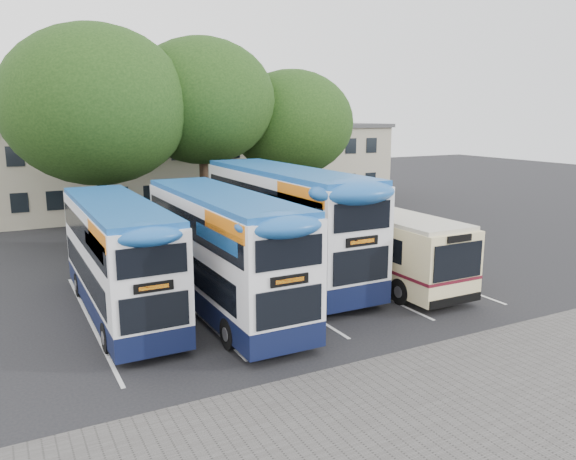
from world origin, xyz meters
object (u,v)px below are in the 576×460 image
at_px(tree_mid, 202,101).
at_px(tree_right, 292,123).
at_px(bus_dd_left, 118,253).
at_px(bus_single, 371,239).
at_px(lamp_post, 303,142).
at_px(bus_dd_mid, 222,246).
at_px(bus_dd_right, 285,218).
at_px(tree_left, 96,106).

xyz_separation_m(tree_mid, tree_right, (6.12, 0.48, -1.28)).
distance_m(bus_dd_left, bus_single, 10.58).
height_order(lamp_post, tree_mid, tree_mid).
bearing_deg(bus_dd_mid, bus_dd_right, 34.31).
bearing_deg(tree_right, bus_dd_right, -119.42).
relative_size(lamp_post, tree_mid, 0.80).
bearing_deg(bus_dd_left, tree_mid, 58.32).
bearing_deg(bus_dd_left, bus_dd_mid, -20.90).
height_order(bus_dd_left, bus_dd_right, bus_dd_right).
xyz_separation_m(tree_left, bus_dd_left, (-1.45, -11.40, -5.17)).
xyz_separation_m(tree_left, tree_mid, (5.92, 0.54, 0.29)).
relative_size(tree_mid, bus_single, 1.12).
bearing_deg(lamp_post, bus_dd_left, -136.71).
bearing_deg(lamp_post, tree_left, -166.83).
distance_m(tree_left, tree_right, 12.12).
relative_size(lamp_post, tree_left, 0.79).
xyz_separation_m(tree_right, bus_single, (-2.92, -12.80, -4.70)).
bearing_deg(bus_dd_right, bus_dd_left, -169.28).
xyz_separation_m(tree_left, tree_right, (12.03, 1.02, -0.99)).
height_order(lamp_post, bus_dd_left, lamp_post).
bearing_deg(tree_right, bus_dd_left, -137.36).
distance_m(tree_right, bus_single, 13.94).
height_order(bus_dd_left, bus_single, bus_dd_left).
bearing_deg(bus_dd_mid, tree_right, 53.54).
distance_m(tree_mid, bus_single, 14.06).
distance_m(tree_left, tree_mid, 5.95).
relative_size(tree_left, bus_dd_left, 1.19).
bearing_deg(bus_dd_left, tree_left, 82.74).
bearing_deg(lamp_post, bus_dd_right, -122.09).
bearing_deg(tree_mid, bus_dd_mid, -106.86).
xyz_separation_m(bus_dd_mid, bus_dd_right, (3.89, 2.66, 0.25)).
bearing_deg(lamp_post, bus_single, -108.53).
bearing_deg(bus_dd_mid, tree_mid, 73.14).
bearing_deg(bus_dd_mid, bus_single, 7.17).
distance_m(bus_dd_mid, bus_dd_right, 4.72).
bearing_deg(bus_dd_right, lamp_post, 57.91).
xyz_separation_m(tree_mid, bus_dd_right, (-0.11, -10.57, -5.07)).
distance_m(lamp_post, tree_left, 14.74).
distance_m(tree_mid, bus_dd_mid, 14.81).
bearing_deg(bus_dd_mid, tree_left, 98.56).
distance_m(lamp_post, tree_mid, 9.09).
height_order(tree_mid, bus_dd_right, tree_mid).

